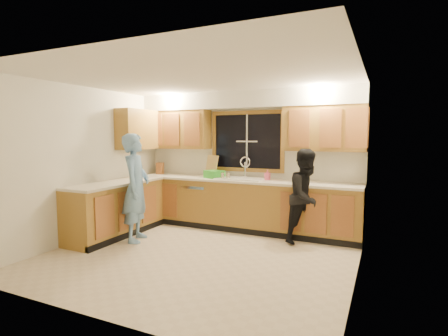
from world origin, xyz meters
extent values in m
plane|color=beige|center=(0.00, 0.00, 0.00)|extent=(4.20, 4.20, 0.00)
plane|color=silver|center=(0.00, 0.00, 2.50)|extent=(4.20, 4.20, 0.00)
plane|color=silver|center=(0.00, 1.90, 1.25)|extent=(4.20, 0.00, 4.20)
plane|color=silver|center=(-2.10, 0.00, 1.25)|extent=(0.00, 3.80, 3.80)
plane|color=silver|center=(2.10, 0.00, 1.25)|extent=(0.00, 3.80, 3.80)
cube|color=olive|center=(0.00, 1.60, 0.44)|extent=(4.20, 0.60, 0.88)
cube|color=olive|center=(-1.80, 0.35, 0.44)|extent=(0.60, 1.90, 0.88)
cube|color=beige|center=(0.00, 1.58, 0.90)|extent=(4.20, 0.63, 0.04)
cube|color=beige|center=(-1.79, 0.35, 0.90)|extent=(0.63, 1.90, 0.04)
cube|color=olive|center=(-1.43, 1.73, 1.83)|extent=(1.35, 0.33, 0.75)
cube|color=olive|center=(1.43, 1.73, 1.83)|extent=(1.35, 0.33, 0.75)
cube|color=olive|center=(-1.94, 1.12, 1.83)|extent=(0.33, 0.90, 0.75)
cube|color=silver|center=(0.00, 1.72, 2.35)|extent=(4.20, 0.35, 0.30)
cube|color=black|center=(0.00, 1.90, 1.60)|extent=(1.30, 0.01, 1.00)
cube|color=olive|center=(0.00, 1.89, 2.14)|extent=(1.44, 0.03, 0.07)
cube|color=olive|center=(0.00, 1.89, 1.07)|extent=(1.44, 0.03, 0.07)
cube|color=olive|center=(-0.69, 1.89, 1.60)|extent=(0.07, 0.03, 1.00)
cube|color=olive|center=(0.69, 1.89, 1.60)|extent=(0.07, 0.03, 1.00)
cube|color=white|center=(0.00, 1.60, 0.93)|extent=(0.86, 0.52, 0.03)
cube|color=white|center=(-0.21, 1.60, 0.84)|extent=(0.38, 0.42, 0.18)
cube|color=white|center=(0.21, 1.60, 0.84)|extent=(0.38, 0.42, 0.18)
cylinder|color=silver|center=(0.00, 1.80, 1.08)|extent=(0.04, 0.04, 0.28)
torus|color=silver|center=(0.00, 1.80, 1.22)|extent=(0.21, 0.03, 0.21)
cube|color=white|center=(-0.85, 1.59, 0.41)|extent=(0.60, 0.56, 0.82)
cube|color=white|center=(-1.80, -0.22, 0.45)|extent=(0.58, 0.75, 0.90)
imported|color=#6B9ACB|center=(-1.28, 0.24, 0.87)|extent=(0.62, 0.74, 1.74)
imported|color=black|center=(1.26, 1.28, 0.75)|extent=(0.88, 0.92, 1.50)
cube|color=#9A5B2A|center=(-1.83, 1.68, 1.04)|extent=(0.14, 0.12, 0.24)
cube|color=#D6B56D|center=(-0.68, 1.77, 1.13)|extent=(0.32, 0.22, 0.41)
cube|color=green|center=(-0.53, 1.57, 0.99)|extent=(0.39, 0.38, 0.14)
imported|color=#F65D88|center=(0.46, 1.70, 1.01)|extent=(0.09, 0.10, 0.19)
imported|color=silver|center=(1.04, 1.61, 0.95)|extent=(0.26, 0.26, 0.06)
cylinder|color=#BEAF92|center=(-0.29, 1.43, 0.98)|extent=(0.08, 0.08, 0.12)
cylinder|color=#BEAF92|center=(-0.19, 1.46, 0.98)|extent=(0.08, 0.08, 0.13)
camera|label=1|loc=(2.37, -4.23, 1.70)|focal=28.00mm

